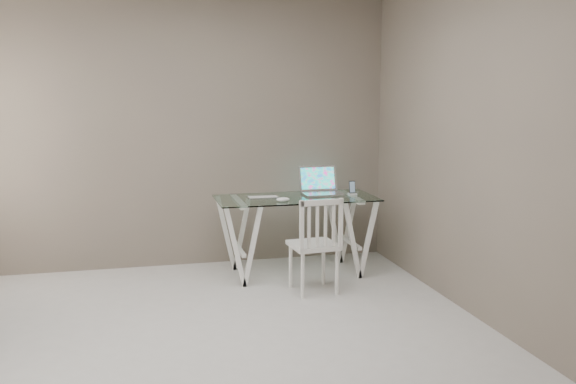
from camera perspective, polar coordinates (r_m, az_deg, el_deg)
name	(u,v)px	position (r m, az deg, el deg)	size (l,w,h in m)	color
room	(209,96)	(4.17, -7.03, 8.49)	(4.50, 4.52, 2.71)	beige
desk	(296,235)	(6.12, 0.70, -3.82)	(1.50, 0.70, 0.75)	silver
chair	(317,241)	(5.52, 2.55, -4.38)	(0.42, 0.42, 0.85)	silver
laptop	(320,187)	(6.27, 2.90, 0.43)	(0.38, 0.34, 0.26)	silver
keyboard	(263,197)	(6.04, -2.24, -0.46)	(0.29, 0.13, 0.01)	silver
mouse	(283,199)	(5.82, -0.45, -0.66)	(0.12, 0.07, 0.04)	white
phone_dock	(352,191)	(6.22, 5.74, 0.09)	(0.07, 0.07, 0.13)	white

